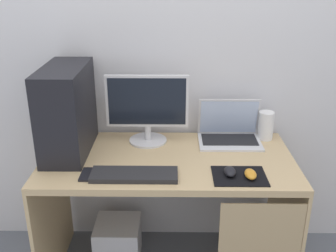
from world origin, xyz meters
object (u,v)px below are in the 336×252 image
pc_tower (67,110)px  monitor (147,109)px  speaker (266,126)px  mouse_left (230,171)px  laptop (229,133)px  subwoofer (118,242)px  mouse_right (250,174)px  cell_phone (88,174)px  keyboard (134,175)px

pc_tower → monitor: (0.42, 0.12, -0.03)m
speaker → mouse_left: size_ratio=1.74×
laptop → subwoofer: 0.95m
pc_tower → mouse_left: pc_tower is taller
speaker → mouse_left: 0.52m
mouse_right → speaker: bearing=70.2°
monitor → laptop: 0.50m
monitor → subwoofer: bearing=-148.0°
subwoofer → cell_phone: bearing=-106.0°
monitor → keyboard: 0.46m
speaker → keyboard: speaker is taller
keyboard → cell_phone: keyboard is taller
mouse_left → mouse_right: same height
laptop → monitor: bearing=-177.2°
keyboard → cell_phone: (-0.23, 0.01, -0.01)m
mouse_right → cell_phone: (-0.79, 0.02, -0.02)m
mouse_left → subwoofer: size_ratio=0.36×
pc_tower → keyboard: pc_tower is taller
cell_phone → mouse_right: bearing=-1.3°
monitor → cell_phone: monitor is taller
pc_tower → keyboard: 0.53m
pc_tower → speaker: (1.11, 0.18, -0.15)m
mouse_left → laptop: bearing=83.2°
mouse_right → pc_tower: bearing=162.5°
laptop → mouse_right: size_ratio=3.70×
pc_tower → subwoofer: bearing=1.2°
cell_phone → subwoofer: size_ratio=0.49×
pc_tower → monitor: bearing=16.2°
monitor → cell_phone: bearing=-123.8°
pc_tower → speaker: size_ratio=2.91×
mouse_right → mouse_left: bearing=165.3°
cell_phone → subwoofer: (0.08, 0.28, -0.63)m
laptop → keyboard: 0.68m
subwoofer → mouse_left: bearing=-24.3°
speaker → mouse_left: speaker is taller
monitor → mouse_right: (0.52, -0.42, -0.18)m
mouse_left → mouse_right: (0.09, -0.03, 0.00)m
mouse_right → subwoofer: mouse_right is taller
keyboard → subwoofer: (-0.15, 0.30, -0.63)m
laptop → mouse_right: (0.05, -0.44, -0.03)m
cell_phone → speaker: bearing=25.4°
speaker → mouse_right: speaker is taller
mouse_left → cell_phone: bearing=-179.4°
monitor → keyboard: bearing=-95.7°
speaker → subwoofer: speaker is taller
pc_tower → laptop: (0.89, 0.15, -0.19)m
cell_phone → subwoofer: 0.69m
monitor → mouse_left: (0.42, -0.39, -0.18)m
speaker → laptop: bearing=-172.0°
laptop → mouse_left: size_ratio=3.70×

